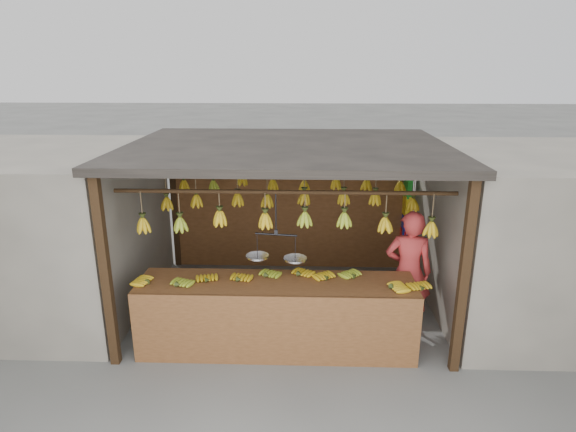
{
  "coord_description": "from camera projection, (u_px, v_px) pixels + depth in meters",
  "views": [
    {
      "loc": [
        0.23,
        -6.41,
        3.41
      ],
      "look_at": [
        0.0,
        0.3,
        1.3
      ],
      "focal_mm": 30.0,
      "sensor_mm": 36.0,
      "label": 1
    }
  ],
  "objects": [
    {
      "name": "vendor",
      "position": [
        408.0,
        272.0,
        6.26
      ],
      "size": [
        0.66,
        0.48,
        1.67
      ],
      "primitive_type": "imported",
      "rotation": [
        0.0,
        0.0,
        3.01
      ],
      "color": "#BF3333",
      "rests_on": "ground"
    },
    {
      "name": "counter",
      "position": [
        276.0,
        301.0,
        5.76
      ],
      "size": [
        3.52,
        0.77,
        0.96
      ],
      "color": "brown",
      "rests_on": "ground"
    },
    {
      "name": "balance_scale",
      "position": [
        276.0,
        254.0,
        5.82
      ],
      "size": [
        0.74,
        0.34,
        0.84
      ],
      "color": "black",
      "rests_on": "ground"
    },
    {
      "name": "bag_bundles",
      "position": [
        406.0,
        214.0,
        8.05
      ],
      "size": [
        0.08,
        0.26,
        1.24
      ],
      "color": "#199926",
      "rests_on": "ground"
    },
    {
      "name": "neighbor_right",
      "position": [
        546.0,
        235.0,
        6.67
      ],
      "size": [
        3.0,
        3.0,
        2.3
      ],
      "primitive_type": "cube",
      "color": "slate",
      "rests_on": "ground"
    },
    {
      "name": "stall",
      "position": [
        288.0,
        171.0,
        6.86
      ],
      "size": [
        4.3,
        3.3,
        2.4
      ],
      "color": "black",
      "rests_on": "ground"
    },
    {
      "name": "neighbor_left",
      "position": [
        37.0,
        230.0,
        6.91
      ],
      "size": [
        3.0,
        3.0,
        2.3
      ],
      "primitive_type": "cube",
      "color": "slate",
      "rests_on": "ground"
    },
    {
      "name": "hanging_bananas",
      "position": [
        287.0,
        201.0,
        6.64
      ],
      "size": [
        3.59,
        2.22,
        0.39
      ],
      "color": "gold",
      "rests_on": "ground"
    },
    {
      "name": "ground",
      "position": [
        287.0,
        305.0,
        7.14
      ],
      "size": [
        80.0,
        80.0,
        0.0
      ],
      "primitive_type": "plane",
      "color": "#5B5B57"
    }
  ]
}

